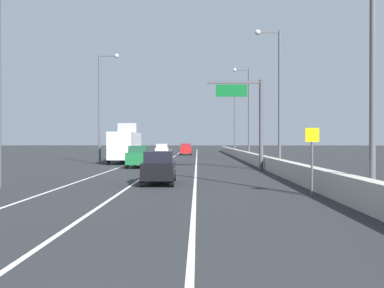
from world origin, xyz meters
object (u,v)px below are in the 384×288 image
(speed_advisory_sign, at_px, (312,156))
(car_white_1, at_px, (162,151))
(overhead_sign_gantry, at_px, (252,113))
(lamp_post_right_fourth, at_px, (233,117))
(lamp_post_right_third, at_px, (247,108))
(car_red_0, at_px, (186,149))
(car_black_2, at_px, (159,168))
(lamp_post_right_near, at_px, (367,33))
(lamp_post_right_second, at_px, (277,91))
(box_truck, at_px, (126,144))
(car_green_3, at_px, (140,157))
(lamp_post_left_near, at_px, (3,62))
(lamp_post_left_mid, at_px, (102,102))

(speed_advisory_sign, relative_size, car_white_1, 0.67)
(overhead_sign_gantry, height_order, speed_advisory_sign, overhead_sign_gantry)
(lamp_post_right_fourth, bearing_deg, lamp_post_right_third, -89.53)
(car_red_0, xyz_separation_m, car_black_2, (-0.15, -50.42, -0.05))
(lamp_post_right_near, relative_size, car_red_0, 2.76)
(overhead_sign_gantry, bearing_deg, lamp_post_right_fourth, 87.67)
(overhead_sign_gantry, height_order, lamp_post_right_second, lamp_post_right_second)
(lamp_post_right_fourth, distance_m, car_white_1, 16.10)
(speed_advisory_sign, relative_size, lamp_post_right_near, 0.26)
(lamp_post_right_third, height_order, lamp_post_right_fourth, same)
(overhead_sign_gantry, distance_m, lamp_post_right_fourth, 38.11)
(lamp_post_right_fourth, xyz_separation_m, car_white_1, (-11.31, -10.02, -5.56))
(speed_advisory_sign, bearing_deg, overhead_sign_gantry, 91.46)
(car_white_1, relative_size, box_truck, 0.45)
(car_black_2, distance_m, box_truck, 24.49)
(overhead_sign_gantry, height_order, lamp_post_right_fourth, lamp_post_right_fourth)
(car_green_3, relative_size, box_truck, 0.48)
(lamp_post_right_second, height_order, lamp_post_left_near, same)
(lamp_post_right_near, xyz_separation_m, lamp_post_left_mid, (-16.53, 29.07, 0.00))
(lamp_post_left_near, relative_size, car_black_2, 2.58)
(car_red_0, bearing_deg, overhead_sign_gantry, -80.34)
(overhead_sign_gantry, xyz_separation_m, car_white_1, (-9.76, 28.02, -3.73))
(lamp_post_right_second, height_order, lamp_post_right_third, same)
(lamp_post_left_near, height_order, car_red_0, lamp_post_left_near)
(lamp_post_right_near, distance_m, lamp_post_right_fourth, 57.68)
(car_red_0, xyz_separation_m, car_white_1, (-3.18, -10.63, 0.02))
(lamp_post_right_third, relative_size, car_black_2, 2.58)
(lamp_post_right_fourth, bearing_deg, car_white_1, -138.47)
(lamp_post_right_near, height_order, car_red_0, lamp_post_right_near)
(lamp_post_right_second, xyz_separation_m, lamp_post_right_third, (-0.26, 19.23, 0.00))
(lamp_post_right_second, height_order, car_red_0, lamp_post_right_second)
(overhead_sign_gantry, relative_size, car_black_2, 1.68)
(lamp_post_right_second, relative_size, box_truck, 1.16)
(lamp_post_right_second, relative_size, car_white_1, 2.60)
(overhead_sign_gantry, xyz_separation_m, box_truck, (-12.51, 12.00, -2.69))
(lamp_post_left_near, height_order, car_green_3, lamp_post_left_near)
(overhead_sign_gantry, relative_size, lamp_post_right_fourth, 0.65)
(speed_advisory_sign, bearing_deg, lamp_post_left_near, 166.26)
(lamp_post_right_second, bearing_deg, lamp_post_left_near, -141.64)
(lamp_post_right_fourth, height_order, car_green_3, lamp_post_right_fourth)
(lamp_post_right_third, xyz_separation_m, car_white_1, (-11.47, 9.21, -5.56))
(box_truck, bearing_deg, overhead_sign_gantry, -43.82)
(lamp_post_left_mid, distance_m, car_green_3, 9.54)
(lamp_post_left_near, height_order, car_white_1, lamp_post_left_near)
(overhead_sign_gantry, distance_m, lamp_post_right_third, 18.98)
(lamp_post_right_second, distance_m, lamp_post_right_third, 19.23)
(lamp_post_left_mid, distance_m, car_black_2, 23.30)
(lamp_post_right_second, xyz_separation_m, car_green_3, (-11.77, 3.73, -5.56))
(lamp_post_right_fourth, xyz_separation_m, lamp_post_left_near, (-16.29, -51.68, 0.00))
(car_red_0, bearing_deg, speed_advisory_sign, -82.85)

